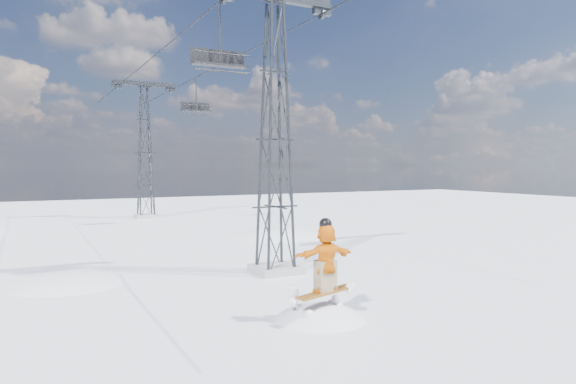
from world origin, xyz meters
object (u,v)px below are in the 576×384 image
lift_tower_near (275,140)px  snowboarder_jump (320,373)px  lift_chair_near (219,59)px  lift_tower_far (145,153)px

lift_tower_near → snowboarder_jump: 9.62m
snowboarder_jump → lift_tower_near: bearing=75.7°
lift_chair_near → snowboarder_jump: bearing=-85.1°
lift_tower_near → lift_chair_near: size_ratio=4.13×
lift_tower_far → lift_tower_near: bearing=-90.0°
lift_tower_far → snowboarder_jump: lift_tower_far is taller
lift_tower_near → lift_tower_far: same height
lift_chair_near → lift_tower_far: bearing=84.9°
lift_tower_far → lift_chair_near: (-2.20, -24.48, 3.17)m
lift_tower_near → lift_chair_near: lift_tower_near is taller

